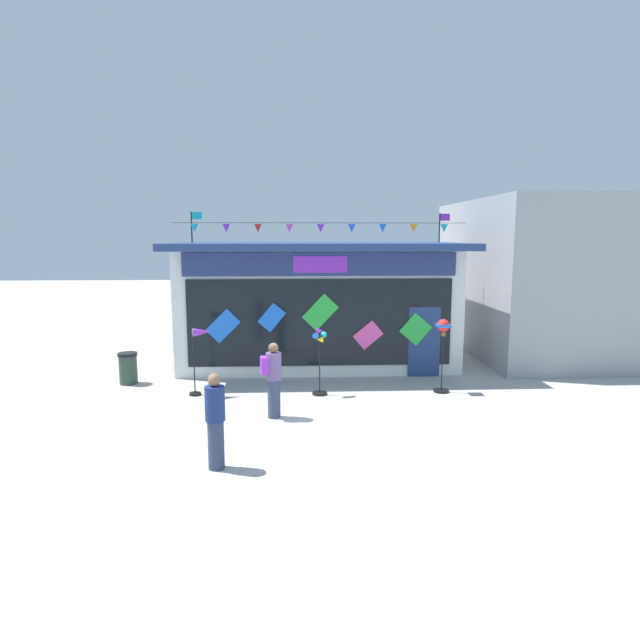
# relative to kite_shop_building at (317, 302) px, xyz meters

# --- Properties ---
(ground_plane) EXTENTS (80.00, 80.00, 0.00)m
(ground_plane) POSITION_rel_kite_shop_building_xyz_m (-0.21, -5.94, -1.92)
(ground_plane) COLOR #ADAAA5
(kite_shop_building) EXTENTS (8.61, 5.10, 4.72)m
(kite_shop_building) POSITION_rel_kite_shop_building_xyz_m (0.00, 0.00, 0.00)
(kite_shop_building) COLOR silver
(kite_shop_building) RESTS_ON ground_plane
(wind_spinner_far_left) EXTENTS (0.60, 0.32, 1.73)m
(wind_spinner_far_left) POSITION_rel_kite_shop_building_xyz_m (-3.08, -3.66, -0.62)
(wind_spinner_far_left) COLOR black
(wind_spinner_far_left) RESTS_ON ground_plane
(wind_spinner_left) EXTENTS (0.38, 0.38, 1.72)m
(wind_spinner_left) POSITION_rel_kite_shop_building_xyz_m (-0.10, -3.78, -0.91)
(wind_spinner_left) COLOR black
(wind_spinner_left) RESTS_ON ground_plane
(wind_spinner_center_left) EXTENTS (0.39, 0.39, 1.90)m
(wind_spinner_center_left) POSITION_rel_kite_shop_building_xyz_m (3.04, -3.68, -0.51)
(wind_spinner_center_left) COLOR black
(wind_spinner_center_left) RESTS_ON ground_plane
(person_near_camera) EXTENTS (0.34, 0.34, 1.68)m
(person_near_camera) POSITION_rel_kite_shop_building_xyz_m (-2.09, -8.16, -1.06)
(person_near_camera) COLOR #333D56
(person_near_camera) RESTS_ON ground_plane
(person_mid_plaza) EXTENTS (0.47, 0.35, 1.68)m
(person_mid_plaza) POSITION_rel_kite_shop_building_xyz_m (-1.21, -5.50, -1.03)
(person_mid_plaza) COLOR #333D56
(person_mid_plaza) RESTS_ON ground_plane
(trash_bin) EXTENTS (0.52, 0.52, 0.86)m
(trash_bin) POSITION_rel_kite_shop_building_xyz_m (-5.24, -2.47, -1.48)
(trash_bin) COLOR #2D4238
(trash_bin) RESTS_ON ground_plane
(neighbour_building) EXTENTS (7.82, 7.83, 5.17)m
(neighbour_building) POSITION_rel_kite_shop_building_xyz_m (9.13, 1.40, 0.67)
(neighbour_building) COLOR #99999E
(neighbour_building) RESTS_ON ground_plane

